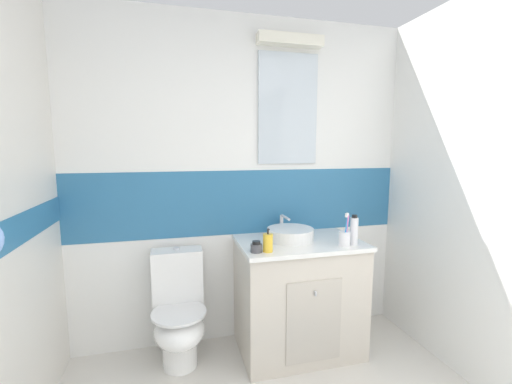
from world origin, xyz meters
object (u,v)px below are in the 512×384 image
at_px(shampoo_bottle_tall, 354,230).
at_px(hair_gel_jar, 256,247).
at_px(toilet, 179,313).
at_px(toothbrush_cup, 345,238).
at_px(sink_basin, 290,233).
at_px(soap_dispenser, 268,243).

height_order(shampoo_bottle_tall, hair_gel_jar, shampoo_bottle_tall).
distance_m(toilet, toothbrush_cup, 1.27).
distance_m(shampoo_bottle_tall, hair_gel_jar, 0.71).
relative_size(sink_basin, soap_dispenser, 2.43).
bearing_deg(soap_dispenser, toilet, 156.26).
distance_m(toothbrush_cup, hair_gel_jar, 0.63).
bearing_deg(hair_gel_jar, sink_basin, 35.32).
bearing_deg(sink_basin, shampoo_bottle_tall, -29.79).
relative_size(toilet, shampoo_bottle_tall, 3.82).
bearing_deg(toothbrush_cup, shampoo_bottle_tall, 11.23).
relative_size(shampoo_bottle_tall, hair_gel_jar, 2.80).
height_order(toothbrush_cup, hair_gel_jar, toothbrush_cup).
distance_m(toothbrush_cup, shampoo_bottle_tall, 0.09).
distance_m(sink_basin, toilet, 0.97).
xyz_separation_m(sink_basin, toothbrush_cup, (0.31, -0.24, 0.01)).
relative_size(soap_dispenser, shampoo_bottle_tall, 0.75).
bearing_deg(hair_gel_jar, soap_dispenser, -5.56).
relative_size(toothbrush_cup, hair_gel_jar, 3.11).
bearing_deg(soap_dispenser, toothbrush_cup, -0.89).
relative_size(sink_basin, toilet, 0.48).
height_order(toothbrush_cup, soap_dispenser, toothbrush_cup).
bearing_deg(hair_gel_jar, toilet, 153.80).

